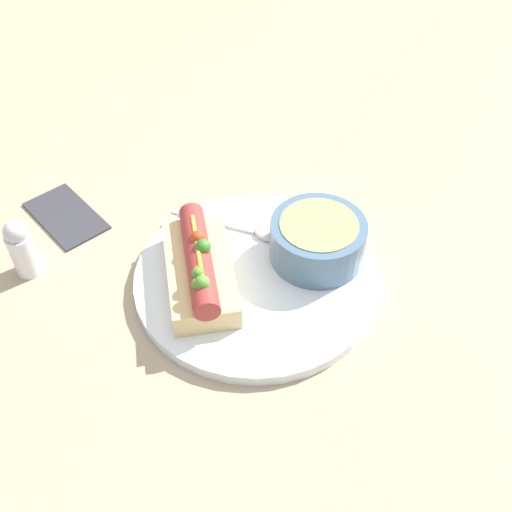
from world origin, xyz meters
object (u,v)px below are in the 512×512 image
Objects in this scene: soup_bowl at (316,236)px; spoon at (254,231)px; salt_shaker at (22,248)px; hot_dog at (200,268)px.

soup_bowl is 0.08m from spoon.
soup_bowl is 1.43× the size of salt_shaker.
soup_bowl reaches higher than spoon.
salt_shaker is (-0.11, -0.32, -0.00)m from soup_bowl.
hot_dog is at bearing 59.29° from salt_shaker.
salt_shaker is (-0.11, -0.18, 0.00)m from hot_dog.
hot_dog reaches higher than soup_bowl.
soup_bowl is (0.01, 0.14, 0.01)m from hot_dog.
salt_shaker is at bearing -108.77° from hot_dog.
spoon is at bearing -137.97° from soup_bowl.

